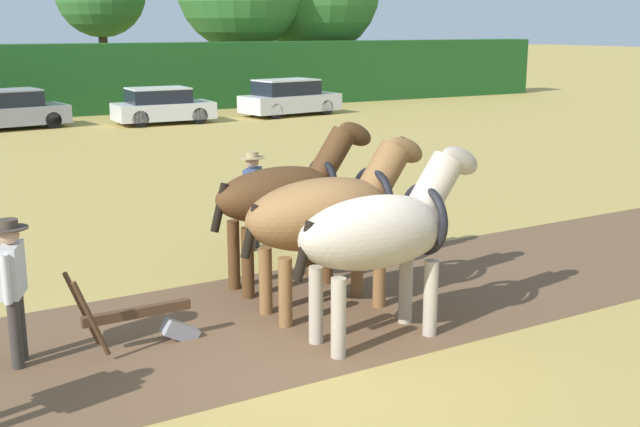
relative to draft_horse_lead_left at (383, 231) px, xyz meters
The scene contains 10 objects.
ground_plane 1.68m from the draft_horse_lead_left, 163.87° to the right, with size 240.00×240.00×0.00m, color tan.
draft_horse_lead_left is the anchor object (origin of this frame).
draft_horse_lead_right 1.22m from the draft_horse_lead_left, 92.12° to the left, with size 2.92×1.10×2.39m.
draft_horse_trail_left 2.45m from the draft_horse_lead_left, 91.75° to the left, with size 2.76×0.93×2.48m.
plow 3.06m from the draft_horse_lead_left, 156.77° to the left, with size 1.58×0.47×1.13m.
farmer_at_plow 4.33m from the draft_horse_lead_left, 162.29° to the left, with size 0.43×0.63×1.72m.
farmer_beside_team 4.52m from the draft_horse_lead_left, 86.48° to the left, with size 0.47×0.52×1.72m.
parked_car_center_left 24.25m from the draft_horse_lead_left, 92.02° to the left, with size 4.11×2.40×1.49m.
parked_car_center 23.58m from the draft_horse_lead_left, 78.61° to the left, with size 3.86×1.82×1.43m.
parked_car_center_right 25.63m from the draft_horse_lead_left, 65.93° to the left, with size 4.56×2.46×1.56m.
Camera 1 is at (-4.30, -7.65, 3.82)m, focal length 45.00 mm.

